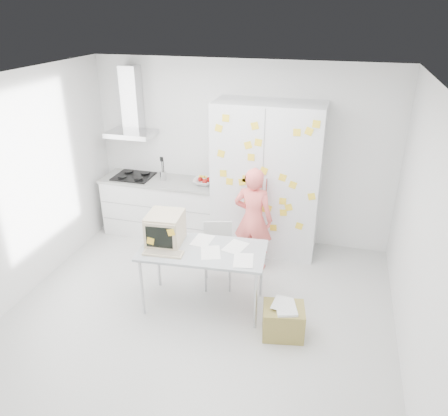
% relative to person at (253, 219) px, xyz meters
% --- Properties ---
extents(floor, '(4.50, 4.00, 0.02)m').
position_rel_person_xyz_m(floor, '(-0.39, -1.10, -0.75)').
color(floor, silver).
rests_on(floor, ground).
extents(walls, '(4.52, 4.01, 2.70)m').
position_rel_person_xyz_m(walls, '(-0.39, -0.38, 0.61)').
color(walls, white).
rests_on(walls, ground).
extents(ceiling, '(4.50, 4.00, 0.02)m').
position_rel_person_xyz_m(ceiling, '(-0.39, -1.10, 1.96)').
color(ceiling, white).
rests_on(ceiling, walls).
extents(counter_run, '(1.84, 0.63, 1.28)m').
position_rel_person_xyz_m(counter_run, '(-1.58, 0.60, -0.26)').
color(counter_run, white).
rests_on(counter_run, ground).
extents(range_hood, '(0.70, 0.48, 1.01)m').
position_rel_person_xyz_m(range_hood, '(-2.04, 0.74, 1.22)').
color(range_hood, silver).
rests_on(range_hood, walls).
extents(tall_cabinet, '(1.50, 0.68, 2.20)m').
position_rel_person_xyz_m(tall_cabinet, '(0.06, 0.57, 0.36)').
color(tall_cabinet, silver).
rests_on(tall_cabinet, ground).
extents(person, '(0.56, 0.39, 1.47)m').
position_rel_person_xyz_m(person, '(0.00, 0.00, 0.00)').
color(person, '#FE6863').
rests_on(person, ground).
extents(desk, '(1.51, 0.84, 1.16)m').
position_rel_person_xyz_m(desk, '(-0.68, -1.00, 0.14)').
color(desk, '#A7AEB2').
rests_on(desk, ground).
extents(chair, '(0.47, 0.47, 0.84)m').
position_rel_person_xyz_m(chair, '(-0.36, -0.50, -0.26)').
color(chair, '#BCBCBA').
rests_on(chair, ground).
extents(cardboard_box, '(0.51, 0.43, 0.40)m').
position_rel_person_xyz_m(cardboard_box, '(0.63, -1.29, -0.55)').
color(cardboard_box, olive).
rests_on(cardboard_box, ground).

